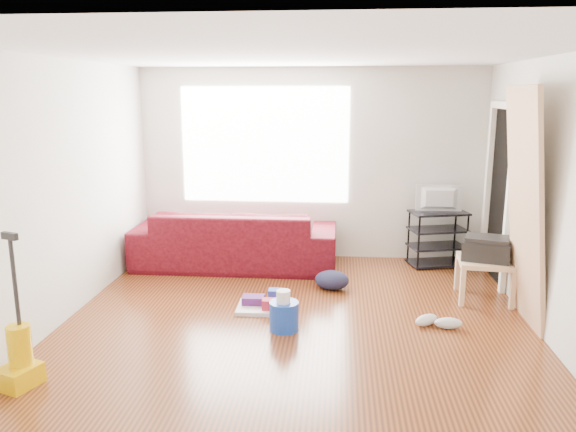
# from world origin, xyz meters

# --- Properties ---
(room) EXTENTS (4.51, 5.01, 2.51)m
(room) POSITION_xyz_m (0.07, 0.15, 1.25)
(room) COLOR #442312
(room) RESTS_ON ground
(sofa) EXTENTS (2.54, 0.99, 0.74)m
(sofa) POSITION_xyz_m (-0.91, 1.95, 0.00)
(sofa) COLOR black
(sofa) RESTS_ON ground
(tv_stand) EXTENTS (0.78, 0.56, 0.70)m
(tv_stand) POSITION_xyz_m (1.65, 2.22, 0.36)
(tv_stand) COLOR black
(tv_stand) RESTS_ON ground
(tv) EXTENTS (0.58, 0.08, 0.33)m
(tv) POSITION_xyz_m (1.65, 2.22, 0.87)
(tv) COLOR black
(tv) RESTS_ON tv_stand
(side_table) EXTENTS (0.59, 0.59, 0.45)m
(side_table) POSITION_xyz_m (1.95, 1.02, 0.37)
(side_table) COLOR tan
(side_table) RESTS_ON ground
(printer) EXTENTS (0.56, 0.48, 0.25)m
(printer) POSITION_xyz_m (1.95, 1.02, 0.57)
(printer) COLOR black
(printer) RESTS_ON side_table
(bucket) EXTENTS (0.31, 0.31, 0.27)m
(bucket) POSITION_xyz_m (-0.10, 0.02, 0.00)
(bucket) COLOR #153DB2
(bucket) RESTS_ON ground
(toilet_paper) EXTENTS (0.13, 0.13, 0.12)m
(toilet_paper) POSITION_xyz_m (-0.11, 0.01, 0.20)
(toilet_paper) COLOR white
(toilet_paper) RESTS_ON bucket
(cleaning_tray) EXTENTS (0.52, 0.42, 0.18)m
(cleaning_tray) POSITION_xyz_m (-0.36, 0.52, 0.06)
(cleaning_tray) COLOR silver
(cleaning_tray) RESTS_ON ground
(backpack) EXTENTS (0.43, 0.36, 0.21)m
(backpack) POSITION_xyz_m (0.32, 1.18, 0.00)
(backpack) COLOR black
(backpack) RESTS_ON ground
(sneakers) EXTENTS (0.47, 0.25, 0.11)m
(sneakers) POSITION_xyz_m (1.34, 0.22, 0.05)
(sneakers) COLOR silver
(sneakers) RESTS_ON ground
(vacuum) EXTENTS (0.33, 0.35, 1.18)m
(vacuum) POSITION_xyz_m (-2.00, -1.16, 0.22)
(vacuum) COLOR #E0A700
(vacuum) RESTS_ON ground
(door_panel) EXTENTS (0.28, 0.90, 2.25)m
(door_panel) POSITION_xyz_m (2.13, 0.47, 0.00)
(door_panel) COLOR tan
(door_panel) RESTS_ON ground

